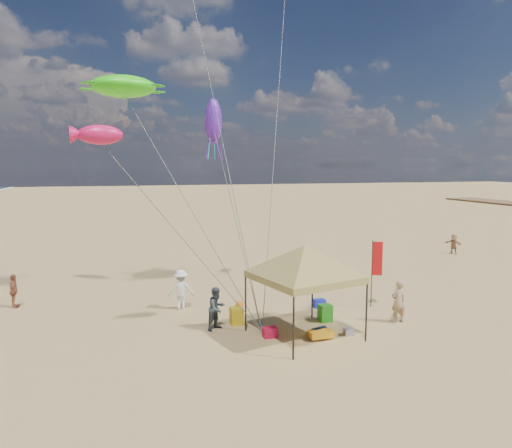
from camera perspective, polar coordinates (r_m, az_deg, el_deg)
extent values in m
plane|color=tan|center=(18.68, 2.70, -13.38)|extent=(280.00, 280.00, 0.00)
cylinder|color=black|center=(18.96, -1.25, -9.57)|extent=(0.07, 0.07, 2.19)
cylinder|color=black|center=(20.71, 6.79, -8.18)|extent=(0.07, 0.07, 2.19)
cylinder|color=black|center=(16.32, 4.53, -12.39)|extent=(0.07, 0.07, 2.19)
cylinder|color=black|center=(18.31, 13.12, -10.37)|extent=(0.07, 0.07, 2.19)
cube|color=olive|center=(18.17, 5.85, -6.34)|extent=(4.10, 4.10, 0.26)
pyramid|color=olive|center=(17.93, 5.90, -2.52)|extent=(6.45, 6.45, 1.10)
cylinder|color=black|center=(22.54, 13.75, -5.84)|extent=(0.04, 0.04, 3.13)
cube|color=red|center=(22.43, 14.39, -4.04)|extent=(0.43, 0.19, 1.57)
cube|color=red|center=(18.56, 1.69, -12.90)|extent=(0.54, 0.38, 0.38)
cube|color=#141FA8|center=(22.38, 7.61, -9.44)|extent=(0.54, 0.38, 0.38)
cylinder|color=#0B1732|center=(18.83, 7.59, -12.69)|extent=(0.69, 0.54, 0.36)
cylinder|color=#E45E0C|center=(21.77, -2.08, -9.88)|extent=(0.54, 0.69, 0.36)
cube|color=green|center=(20.51, 8.31, -10.53)|extent=(0.50, 0.50, 0.70)
cube|color=gold|center=(19.91, -2.36, -11.00)|extent=(0.50, 0.50, 0.70)
cube|color=gray|center=(19.11, 11.02, -12.59)|extent=(0.34, 0.30, 0.28)
cube|color=#F2A41A|center=(18.53, 7.80, -12.96)|extent=(0.90, 0.50, 0.24)
imported|color=tan|center=(20.82, 16.74, -8.91)|extent=(0.67, 0.46, 1.80)
imported|color=#343E47|center=(19.24, -4.74, -10.07)|extent=(1.06, 1.02, 1.73)
imported|color=white|center=(22.00, -9.02, -7.79)|extent=(1.24, 0.79, 1.83)
imported|color=#99533B|center=(24.65, -27.12, -7.18)|extent=(0.41, 0.93, 1.57)
imported|color=tan|center=(37.92, 22.67, -2.23)|extent=(0.87, 1.47, 1.51)
ellipsoid|color=#33E915|center=(24.31, -15.67, 15.63)|extent=(3.80, 3.46, 1.03)
ellipsoid|color=#DF1556|center=(17.47, -18.21, 10.15)|extent=(1.71, 1.32, 0.68)
ellipsoid|color=#5E21B4|center=(25.15, -5.15, 12.22)|extent=(0.94, 0.94, 2.31)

